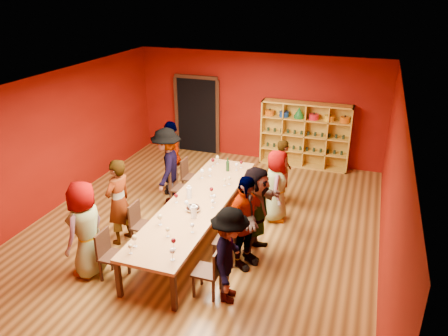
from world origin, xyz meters
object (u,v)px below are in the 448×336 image
Objects in this scene: chair_person_left_1 at (140,222)px; person_left_3 at (167,167)px; person_left_0 at (86,229)px; person_left_1 at (119,202)px; chair_person_right_1 at (230,239)px; chair_person_left_0 at (109,252)px; person_right_1 at (244,223)px; tasting_table at (197,204)px; person_left_4 at (172,157)px; spittoon_bowl at (193,208)px; chair_person_right_0 at (212,269)px; shelving_unit at (305,132)px; wine_bottle at (228,166)px; chair_person_right_2 at (238,226)px; chair_person_right_3 at (257,195)px; person_right_3 at (276,186)px; person_right_0 at (230,256)px; chair_person_left_4 at (189,175)px; person_right_4 at (283,172)px; chair_person_right_4 at (266,180)px; chair_person_left_3 at (178,185)px; person_right_2 at (256,211)px.

chair_person_left_1 is 1.80m from person_left_3.
person_left_0 reaches higher than person_left_1.
chair_person_left_0 is at bearing -149.17° from chair_person_right_1.
chair_person_left_0 is at bearing 142.53° from person_right_1.
person_left_0 is 0.99× the size of person_right_1.
tasting_table is 2.51× the size of person_left_4.
person_right_1 is 6.49× the size of spittoon_bowl.
person_right_1 is at bearing 38.97° from person_left_3.
chair_person_left_0 is 1.00× the size of chair_person_right_1.
person_left_4 is 3.26m from chair_person_right_1.
person_left_4 is (-1.33, 1.67, 0.20)m from tasting_table.
chair_person_left_0 is 1.83m from chair_person_right_0.
shelving_unit is 2.99m from wine_bottle.
chair_person_left_0 and chair_person_left_1 have the same top height.
chair_person_right_0 is (1.82, 0.14, 0.00)m from chair_person_left_0.
shelving_unit is 1.36× the size of person_right_1.
chair_person_left_1 is (0.00, 1.07, 0.00)m from chair_person_left_0.
chair_person_right_3 is (0.00, 1.35, 0.00)m from chair_person_right_2.
shelving_unit is 1.52× the size of person_right_3.
chair_person_left_0 is 1.00× the size of chair_person_left_1.
spittoon_bowl is at bearing 18.26° from chair_person_left_1.
person_right_0 reaches higher than wine_bottle.
shelving_unit is at bearing 63.80° from wine_bottle.
wine_bottle is (-1.09, 2.32, -0.01)m from person_right_1.
person_left_4 is at bearing 128.57° from tasting_table.
person_left_3 is 0.78m from chair_person_left_4.
person_left_3 reaches higher than chair_person_right_2.
person_right_0 reaches higher than chair_person_left_0.
chair_person_right_2 is (2.25, 0.49, -0.37)m from person_left_1.
person_right_4 is (2.64, 2.69, -0.11)m from person_left_1.
shelving_unit is 1.58× the size of person_right_4.
chair_person_left_0 is 0.50× the size of person_left_4.
chair_person_right_1 and chair_person_right_4 have the same top height.
person_left_1 is at bearing 113.86° from person_right_3.
wine_bottle is (1.24, 0.59, -0.03)m from person_left_3.
chair_person_left_3 is 0.48m from person_left_3.
person_right_2 is (2.16, -1.25, 0.38)m from chair_person_left_3.
chair_person_right_3 is 0.59× the size of person_right_4.
person_left_1 is 5.33× the size of wine_bottle.
person_left_3 is (0.17, 2.81, 0.04)m from person_left_0.
chair_person_right_3 is at bearing 17.09° from person_right_2.
chair_person_right_0 is (-0.49, -5.94, -0.49)m from shelving_unit.
shelving_unit is 1.46× the size of person_right_0.
person_left_3 is 5.59× the size of wine_bottle.
chair_person_right_3 is (2.24, 2.91, -0.38)m from person_left_0.
person_right_4 is (0.38, 2.67, 0.26)m from chair_person_right_1.
tasting_table is at bearing 62.67° from chair_person_left_0.
person_right_4 is 1.27m from wine_bottle.
person_left_4 is 4.16m from person_right_0.
chair_person_left_0 is 2.81m from chair_person_left_3.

